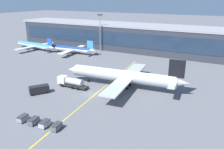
{
  "coord_description": "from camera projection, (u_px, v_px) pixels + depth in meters",
  "views": [
    {
      "loc": [
        35.34,
        -53.87,
        28.11
      ],
      "look_at": [
        2.72,
        7.48,
        4.5
      ],
      "focal_mm": 36.61,
      "sensor_mm": 36.0,
      "label": 1
    }
  ],
  "objects": [
    {
      "name": "commuter_jet_far",
      "position": [
        71.0,
        49.0,
        118.94
      ],
      "size": [
        28.4,
        22.55,
        7.56
      ],
      "color": "white",
      "rests_on": "ground_plane"
    },
    {
      "name": "baggage_cart_3",
      "position": [
        56.0,
        127.0,
        50.75
      ],
      "size": [
        1.84,
        2.79,
        1.48
      ],
      "color": "#595B60",
      "rests_on": "ground_plane"
    },
    {
      "name": "apron_light_mast_1",
      "position": [
        100.0,
        29.0,
        121.94
      ],
      "size": [
        2.8,
        0.5,
        19.72
      ],
      "color": "gray",
      "rests_on": "ground_plane"
    },
    {
      "name": "lavatory_truck",
      "position": [
        40.0,
        89.0,
        69.83
      ],
      "size": [
        5.21,
        6.07,
        2.5
      ],
      "color": "black",
      "rests_on": "ground_plane"
    },
    {
      "name": "terminal_building",
      "position": [
        172.0,
        40.0,
        117.39
      ],
      "size": [
        191.56,
        21.27,
        14.01
      ],
      "color": "#2D333D",
      "rests_on": "ground_plane"
    },
    {
      "name": "fuel_tanker",
      "position": [
        71.0,
        82.0,
        74.73
      ],
      "size": [
        10.86,
        2.91,
        3.25
      ],
      "color": "#232326",
      "rests_on": "ground_plane"
    },
    {
      "name": "apron_lead_in_line",
      "position": [
        98.0,
        92.0,
        71.18
      ],
      "size": [
        7.66,
        79.69,
        0.01
      ],
      "primitive_type": "cube",
      "rotation": [
        0.0,
        0.0,
        0.09
      ],
      "color": "yellow",
      "rests_on": "ground_plane"
    },
    {
      "name": "baggage_cart_0",
      "position": [
        23.0,
        118.0,
        54.23
      ],
      "size": [
        1.84,
        2.79,
        1.48
      ],
      "color": "gray",
      "rests_on": "ground_plane"
    },
    {
      "name": "commuter_jet_near",
      "position": [
        35.0,
        45.0,
        127.86
      ],
      "size": [
        31.33,
        25.06,
        7.47
      ],
      "color": "silver",
      "rests_on": "ground_plane"
    },
    {
      "name": "baggage_cart_1",
      "position": [
        34.0,
        121.0,
        53.07
      ],
      "size": [
        1.84,
        2.79,
        1.48
      ],
      "color": "#595B60",
      "rests_on": "ground_plane"
    },
    {
      "name": "ground_plane",
      "position": [
        93.0,
        94.0,
        69.79
      ],
      "size": [
        700.0,
        700.0,
        0.0
      ],
      "primitive_type": "plane",
      "color": "slate"
    },
    {
      "name": "baggage_cart_2",
      "position": [
        45.0,
        124.0,
        51.91
      ],
      "size": [
        1.84,
        2.79,
        1.48
      ],
      "color": "#B2B7BC",
      "rests_on": "ground_plane"
    },
    {
      "name": "main_airliner",
      "position": [
        123.0,
        76.0,
        73.95
      ],
      "size": [
        41.55,
        33.13,
        10.96
      ],
      "color": "#B2B7BC",
      "rests_on": "ground_plane"
    }
  ]
}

